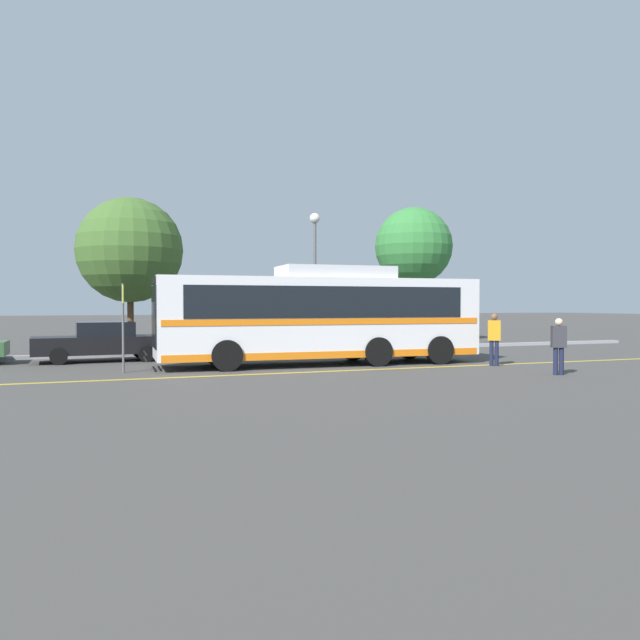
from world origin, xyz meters
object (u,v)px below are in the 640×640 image
Objects in this scene: transit_bus at (320,315)px; pedestrian_0 at (494,336)px; street_lamp at (315,254)px; tree_0 at (414,246)px; tree_1 at (130,250)px; pedestrian_1 at (559,343)px; bus_stop_sign at (123,317)px; parked_car_2 at (256,338)px; parked_car_1 at (103,342)px.

pedestrian_0 is at bearing -112.46° from transit_bus.
tree_0 reaches higher than street_lamp.
tree_0 is at bearing -39.56° from transit_bus.
street_lamp is at bearing -12.09° from tree_1.
tree_1 is at bearing -26.19° from pedestrian_1.
bus_stop_sign is 9.04m from tree_1.
parked_car_2 is (-1.22, 4.25, -1.01)m from transit_bus.
pedestrian_0 is (5.45, -2.52, -0.70)m from transit_bus.
street_lamp is (-3.41, 12.00, 3.47)m from pedestrian_1.
tree_0 reaches higher than pedestrian_1.
parked_car_2 is 13.49m from tree_0.
transit_bus reaches higher than pedestrian_1.
tree_0 reaches higher than pedestrian_0.
pedestrian_1 reaches higher than parked_car_2.
tree_0 is (16.81, 6.77, 4.66)m from parked_car_1.
parked_car_1 is 14.18m from pedestrian_0.
parked_car_1 is 5.95m from parked_car_2.
street_lamp reaches higher than pedestrian_1.
pedestrian_1 is at bearing -110.48° from bus_stop_sign.
transit_bus is 4.54m from parked_car_2.
street_lamp is at bearing -55.95° from parked_car_2.
pedestrian_1 is at bearing -144.47° from parked_car_2.
tree_0 is (9.65, 10.73, 3.66)m from transit_bus.
pedestrian_0 is 1.06× the size of pedestrian_1.
transit_bus is at bearing -163.08° from parked_car_2.
parked_car_2 is at bearing -146.85° from street_lamp.
tree_1 reaches higher than bus_stop_sign.
tree_1 is (-15.54, -2.56, -0.90)m from tree_0.
street_lamp is (-3.31, 8.97, 3.40)m from pedestrian_0.
street_lamp reaches higher than pedestrian_0.
tree_0 is (4.20, 13.25, 4.36)m from pedestrian_0.
pedestrian_0 reaches higher than parked_car_2.
bus_stop_sign is 0.36× the size of tree_0.
parked_car_1 is at bearing -106.72° from tree_1.
transit_bus is at bearing -171.11° from pedestrian_0.
pedestrian_1 is 12.95m from street_lamp.
pedestrian_0 is (12.61, -6.48, 0.30)m from parked_car_1.
parked_car_2 is 0.63× the size of tree_1.
tree_0 is at bearing 9.35° from tree_1.
parked_car_2 is 9.52m from pedestrian_0.
pedestrian_0 is at bearing -43.31° from tree_1.
parked_car_2 is 2.37× the size of pedestrian_0.
street_lamp is 0.83× the size of tree_0.
transit_bus is 7.88m from pedestrian_1.
transit_bus is at bearing -121.81° from parked_car_1.
street_lamp is at bearing -50.17° from pedestrian_1.
tree_0 reaches higher than parked_car_2.
tree_1 reaches higher than parked_car_2.
pedestrian_1 is 0.27× the size of street_lamp.
parked_car_1 is at bearing -158.06° from tree_0.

